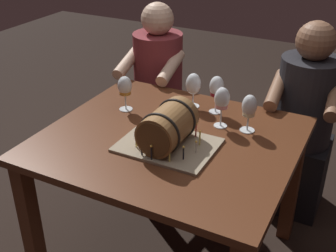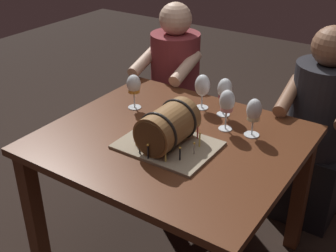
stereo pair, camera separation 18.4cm
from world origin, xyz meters
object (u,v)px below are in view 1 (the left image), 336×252
at_px(barrel_cake, 168,129).
at_px(wine_glass_amber, 125,87).
at_px(person_seated_left, 158,100).
at_px(wine_glass_red, 217,88).
at_px(person_seated_right, 301,130).
at_px(dining_table, 170,157).
at_px(wine_glass_empty, 193,85).
at_px(wine_glass_rose, 222,100).
at_px(wine_glass_white, 249,108).

height_order(barrel_cake, wine_glass_amber, barrel_cake).
bearing_deg(person_seated_left, wine_glass_red, -36.31).
relative_size(wine_glass_amber, person_seated_right, 0.16).
height_order(barrel_cake, person_seated_right, person_seated_right).
xyz_separation_m(barrel_cake, person_seated_left, (-0.49, 0.81, -0.30)).
bearing_deg(dining_table, wine_glass_red, 74.83).
relative_size(wine_glass_amber, wine_glass_empty, 0.99).
distance_m(dining_table, wine_glass_rose, 0.36).
bearing_deg(person_seated_right, wine_glass_amber, -143.39).
bearing_deg(wine_glass_red, person_seated_right, 47.39).
bearing_deg(person_seated_left, person_seated_right, 0.01).
relative_size(wine_glass_rose, wine_glass_amber, 1.10).
xyz_separation_m(dining_table, wine_glass_empty, (-0.04, 0.34, 0.23)).
relative_size(dining_table, wine_glass_empty, 6.17).
relative_size(wine_glass_white, person_seated_left, 0.16).
distance_m(wine_glass_rose, wine_glass_amber, 0.49).
relative_size(barrel_cake, wine_glass_rose, 2.08).
bearing_deg(wine_glass_white, wine_glass_red, 151.05).
distance_m(wine_glass_rose, wine_glass_empty, 0.25).
relative_size(wine_glass_white, wine_glass_amber, 1.01).
xyz_separation_m(wine_glass_red, person_seated_right, (0.37, 0.40, -0.34)).
xyz_separation_m(dining_table, wine_glass_rose, (0.17, 0.20, 0.25)).
height_order(wine_glass_red, person_seated_left, person_seated_left).
relative_size(wine_glass_rose, person_seated_right, 0.17).
distance_m(dining_table, barrel_cake, 0.21).
bearing_deg(dining_table, wine_glass_rose, 50.43).
distance_m(barrel_cake, wine_glass_red, 0.41).
distance_m(wine_glass_red, wine_glass_amber, 0.45).
relative_size(wine_glass_rose, wine_glass_empty, 1.09).
height_order(barrel_cake, wine_glass_red, barrel_cake).
distance_m(barrel_cake, wine_glass_amber, 0.42).
bearing_deg(wine_glass_white, wine_glass_amber, -173.64).
height_order(wine_glass_white, person_seated_right, person_seated_right).
xyz_separation_m(dining_table, person_seated_left, (-0.46, 0.73, -0.11)).
bearing_deg(person_seated_right, wine_glass_empty, -141.61).
height_order(barrel_cake, wine_glass_rose, wine_glass_rose).
distance_m(dining_table, wine_glass_amber, 0.43).
relative_size(barrel_cake, wine_glass_white, 2.28).
distance_m(dining_table, wine_glass_red, 0.42).
xyz_separation_m(dining_table, barrel_cake, (0.03, -0.08, 0.20)).
relative_size(wine_glass_rose, person_seated_left, 0.17).
distance_m(wine_glass_rose, person_seated_left, 0.89).
bearing_deg(barrel_cake, person_seated_right, 62.07).
distance_m(barrel_cake, wine_glass_white, 0.39).
bearing_deg(wine_glass_rose, barrel_cake, -115.85).
relative_size(wine_glass_white, wine_glass_empty, 1.00).
bearing_deg(wine_glass_red, wine_glass_rose, -59.04).
distance_m(wine_glass_red, person_seated_right, 0.64).
relative_size(barrel_cake, wine_glass_empty, 2.27).
xyz_separation_m(wine_glass_rose, person_seated_left, (-0.62, 0.53, -0.35)).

